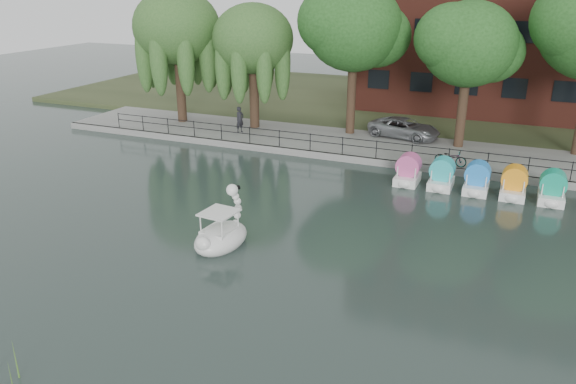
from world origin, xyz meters
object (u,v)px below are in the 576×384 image
Objects in this scene: minivan at (404,127)px; pedestrian at (240,118)px; swan_boat at (222,233)px; bicycle at (451,157)px.

pedestrian reaches higher than minivan.
pedestrian is at bearing 120.48° from swan_boat.
pedestrian reaches higher than bicycle.
swan_boat is at bearing -179.53° from minivan.
swan_boat reaches higher than minivan.
minivan is at bearing -55.67° from pedestrian.
pedestrian is at bearing 88.68° from bicycle.
pedestrian is 0.69× the size of swan_boat.
bicycle is 0.60× the size of swan_boat.
swan_boat reaches higher than bicycle.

